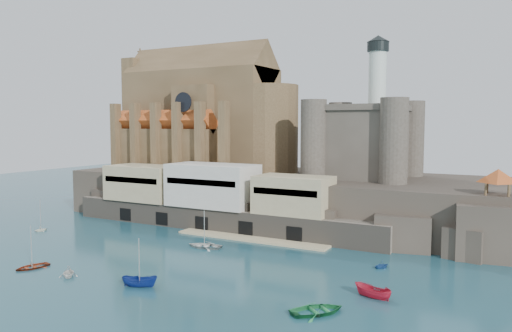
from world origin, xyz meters
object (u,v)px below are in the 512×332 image
at_px(pavilion, 498,178).
at_px(boat_1, 69,277).
at_px(church, 206,120).
at_px(boat_0, 32,268).
at_px(castle_keep, 365,138).
at_px(boat_2, 140,287).

xyz_separation_m(pavilion, boat_1, (-51.37, -39.58, -12.73)).
distance_m(church, boat_0, 59.80).
distance_m(castle_keep, boat_2, 57.93).
bearing_deg(castle_keep, church, 178.89).
relative_size(church, boat_1, 13.74).
distance_m(boat_1, boat_2, 11.69).
xyz_separation_m(church, castle_keep, (40.21, -0.78, -3.81)).
height_order(castle_keep, boat_2, castle_keep).
bearing_deg(boat_0, pavilion, 46.68).
height_order(castle_keep, boat_0, castle_keep).
height_order(castle_keep, boat_1, castle_keep).
xyz_separation_m(boat_1, boat_2, (11.60, 1.47, 0.00)).
bearing_deg(boat_1, castle_keep, 23.31).
bearing_deg(pavilion, castle_keep, 149.82).
distance_m(castle_keep, boat_0, 66.43).
xyz_separation_m(castle_keep, boat_2, (-13.85, -53.18, -18.31)).
height_order(church, castle_keep, church).
xyz_separation_m(castle_keep, pavilion, (25.92, -15.08, -5.59)).
bearing_deg(castle_keep, boat_1, -114.97).
relative_size(pavilion, boat_1, 1.87).
bearing_deg(boat_2, boat_1, 76.46).
height_order(church, boat_1, church).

